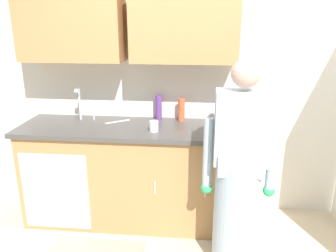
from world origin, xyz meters
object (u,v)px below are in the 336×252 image
object	(u,v)px
bottle_water_short	(219,113)
knife_on_counter	(117,122)
sink	(80,126)
bottle_cleaner_spray	(181,110)
cup_by_sink	(154,126)
bottle_water_tall	(159,108)
sponge	(228,126)
person_at_sink	(238,185)

from	to	relation	value
bottle_water_short	knife_on_counter	size ratio (longest dim) A/B	0.85
sink	bottle_cleaner_spray	xyz separation A→B (m)	(0.92, 0.21, 0.12)
sink	cup_by_sink	size ratio (longest dim) A/B	5.48
cup_by_sink	knife_on_counter	distance (m)	0.45
bottle_water_tall	bottle_cleaner_spray	distance (m)	0.22
sink	knife_on_counter	distance (m)	0.34
sink	sponge	world-z (taller)	sink
bottle_water_short	knife_on_counter	bearing A→B (deg)	-178.05
knife_on_counter	bottle_cleaner_spray	bearing A→B (deg)	154.63
person_at_sink	sponge	bearing A→B (deg)	94.22
bottle_water_tall	cup_by_sink	xyz separation A→B (m)	(0.00, -0.35, -0.07)
bottle_water_short	bottle_cleaner_spray	xyz separation A→B (m)	(-0.35, 0.07, 0.01)
bottle_cleaner_spray	cup_by_sink	size ratio (longest dim) A/B	2.36
bottle_water_short	cup_by_sink	world-z (taller)	bottle_water_short
bottle_water_short	cup_by_sink	size ratio (longest dim) A/B	2.24
cup_by_sink	knife_on_counter	size ratio (longest dim) A/B	0.38
person_at_sink	cup_by_sink	xyz separation A→B (m)	(-0.69, 0.45, 0.29)
bottle_water_short	bottle_cleaner_spray	size ratio (longest dim) A/B	0.95
person_at_sink	sponge	distance (m)	0.67
bottle_cleaner_spray	bottle_water_tall	bearing A→B (deg)	176.97
bottle_water_tall	bottle_water_short	distance (m)	0.57
person_at_sink	cup_by_sink	bearing A→B (deg)	146.79
bottle_water_tall	bottle_cleaner_spray	size ratio (longest dim) A/B	1.10
sink	person_at_sink	world-z (taller)	person_at_sink
sink	bottle_water_short	size ratio (longest dim) A/B	2.45
cup_by_sink	knife_on_counter	xyz separation A→B (m)	(-0.38, 0.23, -0.04)
sink	bottle_cleaner_spray	distance (m)	0.95
bottle_water_tall	knife_on_counter	distance (m)	0.41
sink	sponge	distance (m)	1.35
bottle_cleaner_spray	sink	bearing A→B (deg)	-167.38
bottle_water_tall	bottle_cleaner_spray	xyz separation A→B (m)	(0.22, -0.01, -0.01)
sponge	sink	bearing A→B (deg)	-178.50
bottle_water_tall	cup_by_sink	size ratio (longest dim) A/B	2.61
sink	sponge	size ratio (longest dim) A/B	4.55
sink	bottle_water_tall	size ratio (longest dim) A/B	2.10
bottle_water_tall	sponge	world-z (taller)	bottle_water_tall
cup_by_sink	knife_on_counter	world-z (taller)	cup_by_sink
bottle_water_short	sponge	size ratio (longest dim) A/B	1.86
bottle_cleaner_spray	knife_on_counter	distance (m)	0.61
bottle_water_short	knife_on_counter	xyz separation A→B (m)	(-0.94, -0.03, -0.10)
sink	person_at_sink	size ratio (longest dim) A/B	0.31
bottle_water_short	sponge	bearing A→B (deg)	-52.16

